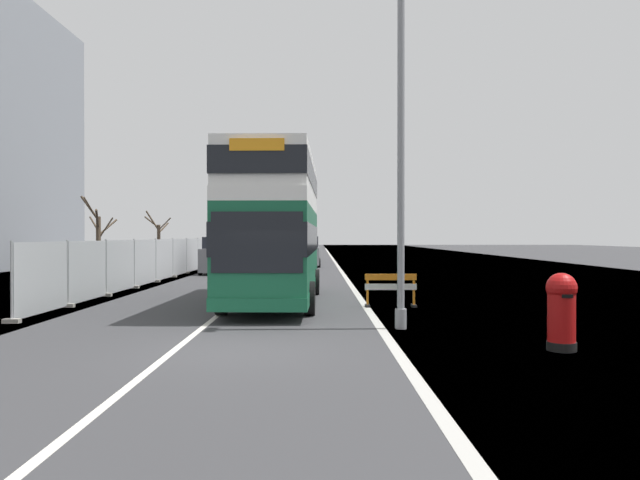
{
  "coord_description": "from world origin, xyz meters",
  "views": [
    {
      "loc": [
        1.61,
        -11.81,
        2.32
      ],
      "look_at": [
        1.7,
        5.48,
        2.2
      ],
      "focal_mm": 32.25,
      "sensor_mm": 36.0,
      "label": 1
    }
  ],
  "objects_px": {
    "car_receding_mid": "(307,252)",
    "car_receding_far": "(302,251)",
    "car_oncoming_near": "(219,256)",
    "double_decker_bus": "(276,227)",
    "red_pillar_postbox": "(562,308)",
    "roadworks_barrier": "(391,286)",
    "lamppost_foreground": "(401,156)"
  },
  "relations": [
    {
      "from": "double_decker_bus",
      "to": "lamppost_foreground",
      "type": "bearing_deg",
      "value": -57.97
    },
    {
      "from": "car_receding_mid",
      "to": "car_receding_far",
      "type": "xyz_separation_m",
      "value": [
        -0.68,
        8.82,
        -0.1
      ]
    },
    {
      "from": "double_decker_bus",
      "to": "car_oncoming_near",
      "type": "bearing_deg",
      "value": 106.84
    },
    {
      "from": "lamppost_foreground",
      "to": "red_pillar_postbox",
      "type": "relative_size",
      "value": 5.8
    },
    {
      "from": "double_decker_bus",
      "to": "red_pillar_postbox",
      "type": "relative_size",
      "value": 6.6
    },
    {
      "from": "red_pillar_postbox",
      "to": "roadworks_barrier",
      "type": "distance_m",
      "value": 7.59
    },
    {
      "from": "roadworks_barrier",
      "to": "car_receding_mid",
      "type": "xyz_separation_m",
      "value": [
        -3.14,
        24.78,
        0.4
      ]
    },
    {
      "from": "red_pillar_postbox",
      "to": "roadworks_barrier",
      "type": "relative_size",
      "value": 0.93
    },
    {
      "from": "red_pillar_postbox",
      "to": "car_receding_far",
      "type": "relative_size",
      "value": 0.37
    },
    {
      "from": "roadworks_barrier",
      "to": "car_receding_far",
      "type": "xyz_separation_m",
      "value": [
        -3.82,
        33.6,
        0.3
      ]
    },
    {
      "from": "red_pillar_postbox",
      "to": "car_receding_far",
      "type": "xyz_separation_m",
      "value": [
        -6.36,
        40.75,
        0.11
      ]
    },
    {
      "from": "red_pillar_postbox",
      "to": "car_oncoming_near",
      "type": "height_order",
      "value": "car_oncoming_near"
    },
    {
      "from": "car_receding_mid",
      "to": "car_receding_far",
      "type": "relative_size",
      "value": 1.02
    },
    {
      "from": "lamppost_foreground",
      "to": "roadworks_barrier",
      "type": "relative_size",
      "value": 5.41
    },
    {
      "from": "red_pillar_postbox",
      "to": "lamppost_foreground",
      "type": "bearing_deg",
      "value": 136.22
    },
    {
      "from": "car_oncoming_near",
      "to": "car_receding_mid",
      "type": "height_order",
      "value": "car_receding_mid"
    },
    {
      "from": "roadworks_barrier",
      "to": "car_receding_far",
      "type": "bearing_deg",
      "value": 96.48
    },
    {
      "from": "double_decker_bus",
      "to": "car_receding_far",
      "type": "distance_m",
      "value": 32.43
    },
    {
      "from": "red_pillar_postbox",
      "to": "car_receding_mid",
      "type": "relative_size",
      "value": 0.36
    },
    {
      "from": "lamppost_foreground",
      "to": "car_receding_far",
      "type": "bearing_deg",
      "value": 95.27
    },
    {
      "from": "red_pillar_postbox",
      "to": "car_receding_mid",
      "type": "height_order",
      "value": "car_receding_mid"
    },
    {
      "from": "lamppost_foreground",
      "to": "car_receding_mid",
      "type": "bearing_deg",
      "value": 95.52
    },
    {
      "from": "car_oncoming_near",
      "to": "car_receding_far",
      "type": "distance_m",
      "value": 17.76
    },
    {
      "from": "double_decker_bus",
      "to": "red_pillar_postbox",
      "type": "distance_m",
      "value": 10.67
    },
    {
      "from": "double_decker_bus",
      "to": "lamppost_foreground",
      "type": "xyz_separation_m",
      "value": [
        3.52,
        -5.63,
        1.67
      ]
    },
    {
      "from": "red_pillar_postbox",
      "to": "car_oncoming_near",
      "type": "relative_size",
      "value": 0.4
    },
    {
      "from": "red_pillar_postbox",
      "to": "car_oncoming_near",
      "type": "distance_m",
      "value": 26.04
    },
    {
      "from": "double_decker_bus",
      "to": "roadworks_barrier",
      "type": "bearing_deg",
      "value": -17.55
    },
    {
      "from": "car_oncoming_near",
      "to": "double_decker_bus",
      "type": "bearing_deg",
      "value": -73.16
    },
    {
      "from": "car_receding_mid",
      "to": "car_receding_far",
      "type": "bearing_deg",
      "value": 94.42
    },
    {
      "from": "double_decker_bus",
      "to": "car_oncoming_near",
      "type": "xyz_separation_m",
      "value": [
        -4.61,
        15.24,
        -1.58
      ]
    },
    {
      "from": "lamppost_foreground",
      "to": "car_receding_far",
      "type": "height_order",
      "value": "lamppost_foreground"
    }
  ]
}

